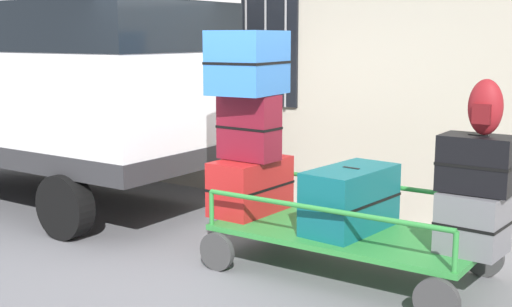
{
  "coord_description": "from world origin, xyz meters",
  "views": [
    {
      "loc": [
        3.72,
        -4.77,
        2.13
      ],
      "look_at": [
        0.11,
        0.51,
        1.01
      ],
      "focal_mm": 46.92,
      "sensor_mm": 36.0,
      "label": 1
    }
  ],
  "objects_px": {
    "luggage_cart": "(349,236)",
    "backpack": "(485,108)",
    "suitcase_left_top": "(248,63)",
    "suitcase_center_bottom": "(473,222)",
    "van": "(39,66)",
    "suitcase_midleft_bottom": "(350,199)",
    "suitcase_left_bottom": "(251,186)",
    "suitcase_left_middle": "(249,127)",
    "suitcase_center_middle": "(477,164)"
  },
  "relations": [
    {
      "from": "suitcase_left_top",
      "to": "suitcase_center_middle",
      "type": "xyz_separation_m",
      "value": [
        2.2,
        0.04,
        -0.75
      ]
    },
    {
      "from": "suitcase_left_top",
      "to": "suitcase_midleft_bottom",
      "type": "relative_size",
      "value": 0.76
    },
    {
      "from": "suitcase_left_bottom",
      "to": "suitcase_midleft_bottom",
      "type": "xyz_separation_m",
      "value": [
        1.1,
        -0.01,
        0.02
      ]
    },
    {
      "from": "suitcase_center_bottom",
      "to": "backpack",
      "type": "height_order",
      "value": "backpack"
    },
    {
      "from": "van",
      "to": "suitcase_left_top",
      "type": "relative_size",
      "value": 6.46
    },
    {
      "from": "suitcase_center_bottom",
      "to": "backpack",
      "type": "xyz_separation_m",
      "value": [
        0.04,
        0.01,
        0.93
      ]
    },
    {
      "from": "luggage_cart",
      "to": "suitcase_left_top",
      "type": "relative_size",
      "value": 3.16
    },
    {
      "from": "luggage_cart",
      "to": "backpack",
      "type": "bearing_deg",
      "value": 0.37
    },
    {
      "from": "luggage_cart",
      "to": "suitcase_left_middle",
      "type": "bearing_deg",
      "value": -179.73
    },
    {
      "from": "suitcase_left_middle",
      "to": "suitcase_left_top",
      "type": "height_order",
      "value": "suitcase_left_top"
    },
    {
      "from": "backpack",
      "to": "suitcase_left_middle",
      "type": "bearing_deg",
      "value": -179.68
    },
    {
      "from": "suitcase_left_top",
      "to": "backpack",
      "type": "relative_size",
      "value": 1.75
    },
    {
      "from": "suitcase_left_top",
      "to": "suitcase_center_middle",
      "type": "distance_m",
      "value": 2.32
    },
    {
      "from": "suitcase_left_bottom",
      "to": "backpack",
      "type": "relative_size",
      "value": 1.98
    },
    {
      "from": "suitcase_center_bottom",
      "to": "suitcase_center_middle",
      "type": "distance_m",
      "value": 0.48
    },
    {
      "from": "van",
      "to": "suitcase_midleft_bottom",
      "type": "distance_m",
      "value": 4.67
    },
    {
      "from": "suitcase_center_bottom",
      "to": "backpack",
      "type": "relative_size",
      "value": 1.21
    },
    {
      "from": "suitcase_midleft_bottom",
      "to": "suitcase_center_middle",
      "type": "bearing_deg",
      "value": 0.28
    },
    {
      "from": "luggage_cart",
      "to": "suitcase_left_bottom",
      "type": "distance_m",
      "value": 1.15
    },
    {
      "from": "suitcase_left_top",
      "to": "suitcase_midleft_bottom",
      "type": "height_order",
      "value": "suitcase_left_top"
    },
    {
      "from": "suitcase_midleft_bottom",
      "to": "suitcase_center_middle",
      "type": "xyz_separation_m",
      "value": [
        1.1,
        0.01,
        0.44
      ]
    },
    {
      "from": "suitcase_left_top",
      "to": "backpack",
      "type": "xyz_separation_m",
      "value": [
        2.24,
        0.03,
        -0.3
      ]
    },
    {
      "from": "suitcase_midleft_bottom",
      "to": "suitcase_center_middle",
      "type": "height_order",
      "value": "suitcase_center_middle"
    },
    {
      "from": "suitcase_left_middle",
      "to": "backpack",
      "type": "height_order",
      "value": "backpack"
    },
    {
      "from": "suitcase_left_top",
      "to": "suitcase_center_bottom",
      "type": "xyz_separation_m",
      "value": [
        2.2,
        0.01,
        -1.23
      ]
    },
    {
      "from": "luggage_cart",
      "to": "suitcase_midleft_bottom",
      "type": "bearing_deg",
      "value": 90.0
    },
    {
      "from": "luggage_cart",
      "to": "suitcase_left_bottom",
      "type": "height_order",
      "value": "suitcase_left_bottom"
    },
    {
      "from": "suitcase_left_bottom",
      "to": "suitcase_center_middle",
      "type": "height_order",
      "value": "suitcase_center_middle"
    },
    {
      "from": "suitcase_left_middle",
      "to": "backpack",
      "type": "xyz_separation_m",
      "value": [
        2.24,
        0.01,
        0.32
      ]
    },
    {
      "from": "suitcase_left_middle",
      "to": "suitcase_center_middle",
      "type": "xyz_separation_m",
      "value": [
        2.2,
        0.02,
        -0.13
      ]
    },
    {
      "from": "luggage_cart",
      "to": "suitcase_center_middle",
      "type": "xyz_separation_m",
      "value": [
        1.1,
        0.02,
        0.79
      ]
    },
    {
      "from": "van",
      "to": "suitcase_left_top",
      "type": "height_order",
      "value": "van"
    },
    {
      "from": "van",
      "to": "suitcase_center_bottom",
      "type": "height_order",
      "value": "van"
    },
    {
      "from": "luggage_cart",
      "to": "backpack",
      "type": "height_order",
      "value": "backpack"
    },
    {
      "from": "suitcase_left_bottom",
      "to": "suitcase_midleft_bottom",
      "type": "relative_size",
      "value": 0.86
    },
    {
      "from": "suitcase_left_bottom",
      "to": "suitcase_left_middle",
      "type": "relative_size",
      "value": 1.36
    },
    {
      "from": "van",
      "to": "suitcase_center_middle",
      "type": "relative_size",
      "value": 8.58
    },
    {
      "from": "luggage_cart",
      "to": "suitcase_left_bottom",
      "type": "xyz_separation_m",
      "value": [
        -1.1,
        0.02,
        0.33
      ]
    },
    {
      "from": "suitcase_center_bottom",
      "to": "suitcase_left_middle",
      "type": "bearing_deg",
      "value": 179.97
    },
    {
      "from": "suitcase_left_bottom",
      "to": "suitcase_left_top",
      "type": "height_order",
      "value": "suitcase_left_top"
    },
    {
      "from": "suitcase_center_middle",
      "to": "suitcase_midleft_bottom",
      "type": "bearing_deg",
      "value": -179.72
    },
    {
      "from": "suitcase_left_middle",
      "to": "suitcase_left_top",
      "type": "bearing_deg",
      "value": -90.0
    },
    {
      "from": "suitcase_left_middle",
      "to": "suitcase_center_bottom",
      "type": "relative_size",
      "value": 1.2
    },
    {
      "from": "suitcase_center_middle",
      "to": "suitcase_center_bottom",
      "type": "bearing_deg",
      "value": -90.0
    },
    {
      "from": "luggage_cart",
      "to": "backpack",
      "type": "relative_size",
      "value": 5.52
    },
    {
      "from": "suitcase_left_bottom",
      "to": "suitcase_left_middle",
      "type": "xyz_separation_m",
      "value": [
        0.0,
        -0.03,
        0.59
      ]
    },
    {
      "from": "suitcase_midleft_bottom",
      "to": "suitcase_center_bottom",
      "type": "bearing_deg",
      "value": -0.84
    },
    {
      "from": "suitcase_left_top",
      "to": "backpack",
      "type": "bearing_deg",
      "value": 0.71
    },
    {
      "from": "suitcase_midleft_bottom",
      "to": "backpack",
      "type": "relative_size",
      "value": 2.31
    },
    {
      "from": "suitcase_left_bottom",
      "to": "suitcase_left_middle",
      "type": "height_order",
      "value": "suitcase_left_middle"
    }
  ]
}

